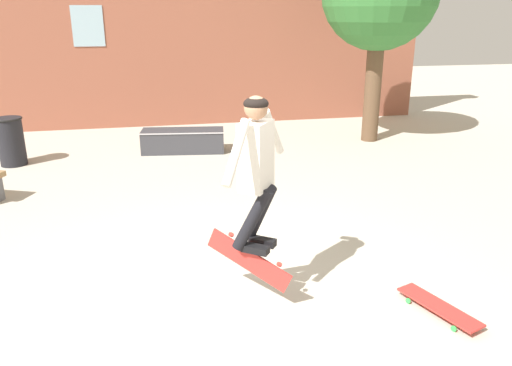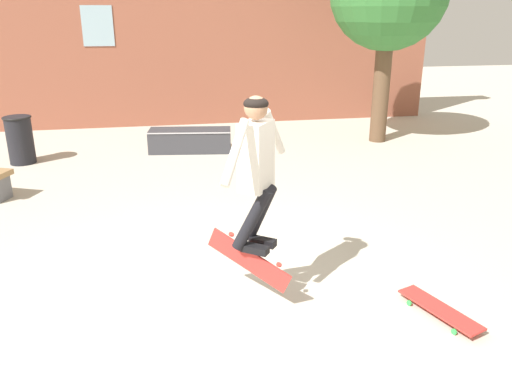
{
  "view_description": "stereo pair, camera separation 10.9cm",
  "coord_description": "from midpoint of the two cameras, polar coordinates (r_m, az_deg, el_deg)",
  "views": [
    {
      "loc": [
        -0.6,
        -4.31,
        2.69
      ],
      "look_at": [
        0.28,
        -0.11,
        1.22
      ],
      "focal_mm": 35.0,
      "sensor_mm": 36.0,
      "label": 1
    },
    {
      "loc": [
        -0.5,
        -4.33,
        2.69
      ],
      "look_at": [
        0.28,
        -0.11,
        1.22
      ],
      "focal_mm": 35.0,
      "sensor_mm": 36.0,
      "label": 2
    }
  ],
  "objects": [
    {
      "name": "trash_bin",
      "position": [
        10.22,
        -26.51,
        4.38
      ],
      "size": [
        0.5,
        0.5,
        0.89
      ],
      "color": "black",
      "rests_on": "ground_plane"
    },
    {
      "name": "ground_plane",
      "position": [
        5.12,
        -4.08,
        -12.83
      ],
      "size": [
        40.0,
        40.0,
        0.0
      ],
      "primitive_type": "plane",
      "color": "beige"
    },
    {
      "name": "skater",
      "position": [
        4.47,
        -0.68,
        2.46
      ],
      "size": [
        0.79,
        1.05,
        1.45
      ],
      "rotation": [
        0.0,
        0.0,
        -0.63
      ],
      "color": "silver"
    },
    {
      "name": "building_backdrop",
      "position": [
        12.67,
        -10.02,
        17.59
      ],
      "size": [
        13.27,
        0.52,
        5.62
      ],
      "color": "#93513D",
      "rests_on": "ground_plane"
    },
    {
      "name": "skate_ledge",
      "position": [
        10.21,
        -8.64,
        4.8
      ],
      "size": [
        1.7,
        0.79,
        0.45
      ],
      "rotation": [
        0.0,
        0.0,
        -0.14
      ],
      "color": "#38383D",
      "rests_on": "ground_plane"
    },
    {
      "name": "skateboard_flipping",
      "position": [
        4.8,
        -1.46,
        -8.81
      ],
      "size": [
        0.73,
        0.54,
        0.54
      ],
      "rotation": [
        0.0,
        0.0,
        -0.61
      ],
      "color": "red"
    },
    {
      "name": "skateboard_resting",
      "position": [
        5.11,
        19.58,
        -13.17
      ],
      "size": [
        0.48,
        0.88,
        0.08
      ],
      "rotation": [
        0.0,
        0.0,
        1.91
      ],
      "color": "red",
      "rests_on": "ground_plane"
    }
  ]
}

